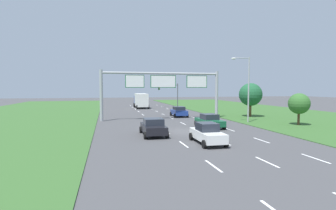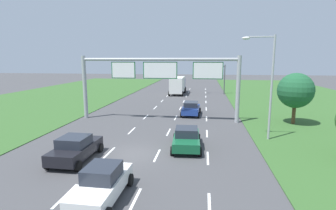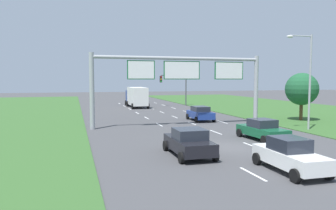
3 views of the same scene
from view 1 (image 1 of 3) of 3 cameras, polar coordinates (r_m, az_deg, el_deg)
The scene contains 15 objects.
ground_plane at distance 27.41m, azimuth 3.33°, elevation -5.77°, with size 200.00×200.00×0.00m, color #424244.
grass_verge_right at distance 46.20m, azimuth 25.29°, elevation -2.21°, with size 24.00×120.00×0.06m, color #335B28.
lane_dashes_inner_left at distance 38.64m, azimuth -4.28°, elevation -3.00°, with size 0.14×62.40×0.01m.
lane_dashes_inner_right at distance 39.33m, azimuth 0.77°, elevation -2.87°, with size 0.14×62.40×0.01m.
lane_dashes_slip at distance 40.32m, azimuth 5.61°, elevation -2.72°, with size 0.14×62.40×0.01m.
car_near_red at distance 30.23m, azimuth 9.02°, elevation -3.44°, with size 2.35×4.48×1.57m.
car_lead_silver at distance 21.65m, azimuth 8.56°, elevation -6.14°, with size 2.02×4.35×1.69m.
car_mid_lane at distance 24.99m, azimuth -3.22°, elevation -4.79°, with size 2.26×4.47×1.65m.
car_far_ahead at distance 41.42m, azimuth 2.39°, elevation -1.41°, with size 2.29×4.23×1.60m.
box_truck at distance 59.70m, azimuth -5.94°, elevation 1.06°, with size 2.74×8.63×3.27m.
sign_gantry at distance 37.45m, azimuth -0.98°, elevation 4.38°, with size 17.24×0.44×7.00m.
traffic_light_mast at distance 61.60m, azimuth 0.37°, elevation 3.11°, with size 4.76×0.49×5.60m.
street_lamp at distance 35.42m, azimuth 16.63°, elevation 4.47°, with size 2.61×0.32×8.50m.
roadside_tree_near at distance 35.16m, azimuth 26.63°, elevation 0.25°, with size 2.50×2.50×3.90m.
roadside_tree_mid at distance 42.60m, azimuth 17.53°, elevation 2.17°, with size 3.54×3.54×5.28m.
Camera 1 is at (-7.74, -25.90, 4.51)m, focal length 28.00 mm.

